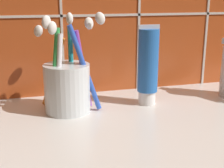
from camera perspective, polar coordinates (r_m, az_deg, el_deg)
sink_counter at (r=54.91cm, az=9.82°, el=-7.59°), size 66.64×39.66×2.00cm
toothbrush_cup at (r=57.10cm, az=-8.18°, el=0.03°), size 12.85×9.66×18.17cm
toothpaste_tube at (r=60.11cm, az=6.36°, el=3.35°), size 4.13×3.93×15.47cm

